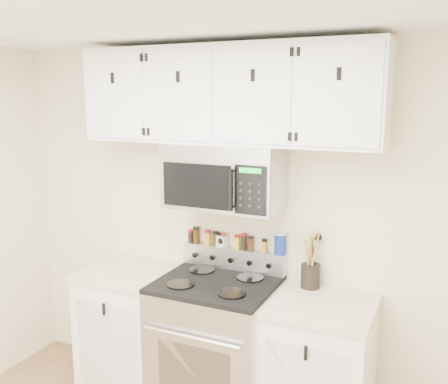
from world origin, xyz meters
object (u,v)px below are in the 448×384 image
object	(u,v)px
microwave	(224,176)
salt_canister	(280,244)
utensil_crock	(310,274)
range	(216,347)

from	to	relation	value
microwave	salt_canister	bearing A→B (deg)	24.61
utensil_crock	salt_canister	world-z (taller)	utensil_crock
microwave	utensil_crock	distance (m)	0.84
range	microwave	size ratio (longest dim) A/B	1.45
range	salt_canister	bearing A→B (deg)	39.70
salt_canister	utensil_crock	bearing A→B (deg)	-12.51
salt_canister	microwave	bearing A→B (deg)	-155.39
range	microwave	bearing A→B (deg)	89.77
range	microwave	xyz separation A→B (m)	(0.00, 0.13, 1.14)
range	utensil_crock	size ratio (longest dim) A/B	3.03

